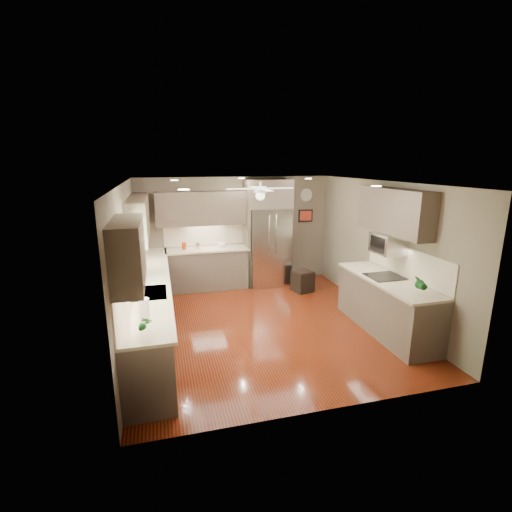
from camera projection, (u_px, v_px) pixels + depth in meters
name	position (u px, v px, depth m)	size (l,w,h in m)	color
floor	(264.00, 323.00, 6.68)	(5.00, 5.00, 0.00)	#450F09
ceiling	(265.00, 183.00, 6.07)	(5.00, 5.00, 0.00)	white
wall_back	(235.00, 231.00, 8.72)	(4.50, 4.50, 0.00)	#6C6252
wall_front	(328.00, 311.00, 4.03)	(4.50, 4.50, 0.00)	#6C6252
wall_left	(127.00, 265.00, 5.82)	(5.00, 5.00, 0.00)	#6C6252
wall_right	(380.00, 249.00, 6.93)	(5.00, 5.00, 0.00)	#6C6252
canister_a	(184.00, 246.00, 8.19)	(0.10, 0.10, 0.16)	#9A2E10
canister_b	(198.00, 246.00, 8.27)	(0.09, 0.09, 0.14)	silver
soap_bottle	(141.00, 280.00, 5.78)	(0.09, 0.09, 0.20)	white
potted_plant_left	(145.00, 324.00, 4.14)	(0.14, 0.10, 0.27)	#195A21
potted_plant_right	(420.00, 284.00, 5.41)	(0.18, 0.14, 0.32)	#195A21
bowl	(222.00, 247.00, 8.39)	(0.20, 0.20, 0.05)	beige
left_run	(150.00, 306.00, 6.22)	(0.65, 4.70, 1.45)	#4A3C36
back_run	(207.00, 268.00, 8.45)	(1.85, 0.65, 1.45)	#4A3C36
uppers	(215.00, 216.00, 6.70)	(4.50, 4.70, 0.95)	#4A3C36
window	(125.00, 254.00, 5.29)	(0.05, 1.12, 0.92)	#BFF2B2
sink	(149.00, 295.00, 5.52)	(0.50, 0.70, 0.32)	silver
refrigerator	(268.00, 235.00, 8.59)	(1.06, 0.75, 2.45)	silver
right_run	(387.00, 304.00, 6.29)	(0.70, 2.20, 1.45)	#4A3C36
microwave	(388.00, 243.00, 6.30)	(0.43, 0.55, 0.34)	silver
ceiling_fan	(260.00, 191.00, 6.39)	(1.18, 1.18, 0.32)	white
recessed_lights	(257.00, 182.00, 6.43)	(2.84, 3.14, 0.01)	white
wall_clock	(306.00, 195.00, 8.94)	(0.30, 0.03, 0.30)	white
framed_print	(306.00, 216.00, 9.06)	(0.36, 0.03, 0.30)	black
stool	(303.00, 281.00, 8.29)	(0.49, 0.49, 0.47)	black
paper_towel	(144.00, 310.00, 4.50)	(0.13, 0.13, 0.32)	white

